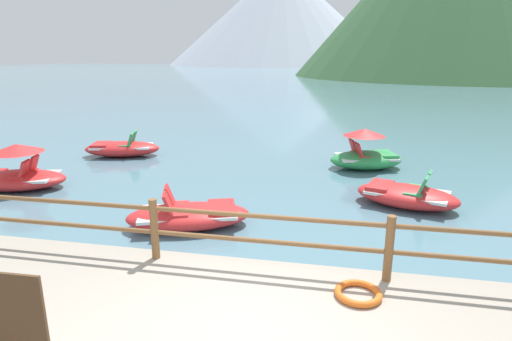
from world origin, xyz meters
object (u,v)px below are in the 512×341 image
Objects in this scene: pedal_boat_2 at (16,174)px; pedal_boat_5 at (122,148)px; life_ring at (358,293)px; pedal_boat_4 at (406,195)px; pedal_boat_0 at (366,155)px; pedal_boat_1 at (189,215)px.

pedal_boat_2 is 4.02m from pedal_boat_5.
pedal_boat_4 is (1.27, 4.80, -0.19)m from life_ring.
pedal_boat_0 is 0.98× the size of pedal_boat_4.
pedal_boat_0 is 8.19m from pedal_boat_5.
pedal_boat_4 is (0.75, -3.25, -0.17)m from pedal_boat_0.
pedal_boat_2 is at bearing -102.63° from pedal_boat_5.
pedal_boat_4 is (4.53, 2.15, 0.02)m from pedal_boat_1.
pedal_boat_4 reaches higher than life_ring.
life_ring is at bearing -25.92° from pedal_boat_2.
pedal_boat_5 is (-7.68, 8.08, -0.17)m from life_ring.
pedal_boat_0 is 0.92× the size of pedal_boat_5.
pedal_boat_0 reaches higher than pedal_boat_2.
pedal_boat_2 is at bearing -176.27° from pedal_boat_4.
pedal_boat_0 is 0.91× the size of pedal_boat_2.
pedal_boat_2 reaches higher than life_ring.
pedal_boat_1 is 1.00× the size of pedal_boat_5.
pedal_boat_4 is at bearing 75.23° from life_ring.
pedal_boat_0 is 3.34m from pedal_boat_4.
life_ring is 4.21m from pedal_boat_1.
pedal_boat_2 reaches higher than pedal_boat_4.
life_ring is at bearing -104.77° from pedal_boat_4.
pedal_boat_1 is 1.00× the size of pedal_boat_2.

